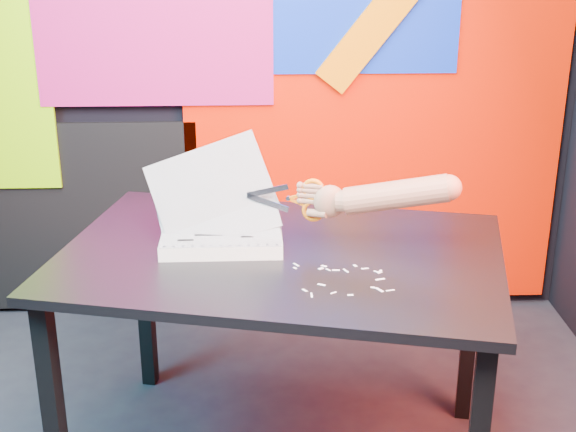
{
  "coord_description": "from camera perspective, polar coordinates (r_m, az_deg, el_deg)",
  "views": [
    {
      "loc": [
        0.16,
        -1.8,
        1.69
      ],
      "look_at": [
        0.24,
        0.36,
        0.87
      ],
      "focal_mm": 50.0,
      "sensor_mm": 36.0,
      "label": 1
    }
  ],
  "objects": [
    {
      "name": "room",
      "position": [
        1.84,
        -7.3,
        9.91
      ],
      "size": [
        3.01,
        3.01,
        2.71
      ],
      "color": "black",
      "rests_on": "ground"
    },
    {
      "name": "backdrop",
      "position": [
        3.35,
        -3.88,
        8.05
      ],
      "size": [
        2.88,
        0.05,
        2.08
      ],
      "color": "#F21800",
      "rests_on": "ground"
    },
    {
      "name": "work_table",
      "position": [
        2.41,
        -0.49,
        -4.31
      ],
      "size": [
        1.45,
        1.13,
        0.75
      ],
      "rotation": [
        0.0,
        0.0,
        -0.23
      ],
      "color": "black",
      "rests_on": "ground"
    },
    {
      "name": "printout_stack",
      "position": [
        2.43,
        -4.75,
        -1.25
      ],
      "size": [
        0.42,
        0.27,
        0.34
      ],
      "rotation": [
        0.0,
        0.0,
        0.01
      ],
      "color": "white",
      "rests_on": "work_table"
    },
    {
      "name": "scissors",
      "position": [
        2.37,
        1.41,
        1.16
      ],
      "size": [
        0.23,
        0.07,
        0.13
      ],
      "rotation": [
        0.0,
        0.0,
        -0.26
      ],
      "color": "#A9AFBC",
      "rests_on": "printout_stack"
    },
    {
      "name": "hand_forearm",
      "position": [
        2.33,
        6.91,
        1.45
      ],
      "size": [
        0.45,
        0.16,
        0.16
      ],
      "rotation": [
        0.0,
        0.0,
        -0.26
      ],
      "color": "#995644",
      "rests_on": "work_table"
    },
    {
      "name": "paper_clippings",
      "position": [
        2.21,
        4.16,
        -4.41
      ],
      "size": [
        0.27,
        0.22,
        0.0
      ],
      "color": "silver",
      "rests_on": "work_table"
    }
  ]
}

